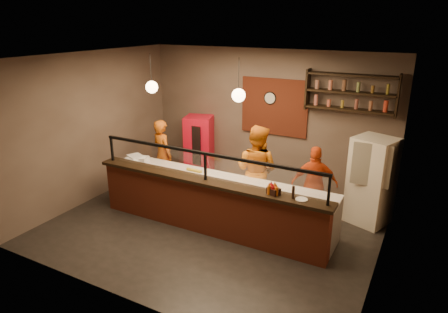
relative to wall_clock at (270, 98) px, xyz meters
The scene contains 29 objects.
floor 3.24m from the wall_clock, 92.33° to the right, with size 6.00×6.00×0.00m, color black.
ceiling 2.70m from the wall_clock, 92.33° to the right, with size 6.00×6.00×0.00m, color #39332C.
wall_back 0.51m from the wall_clock, 158.20° to the left, with size 6.00×6.00×0.00m, color #6B5A4E.
wall_left 3.99m from the wall_clock, 141.57° to the right, with size 5.00×5.00×0.00m, color #6B5A4E.
wall_right 3.84m from the wall_clock, 40.31° to the right, with size 5.00×5.00×0.00m, color #6B5A4E.
wall_front 4.99m from the wall_clock, 91.16° to the right, with size 6.00×6.00×0.00m, color #6B5A4E.
brick_patch 0.22m from the wall_clock, ahead, with size 1.60×0.04×1.30m, color maroon.
service_counter 3.19m from the wall_clock, 92.08° to the right, with size 4.60×0.25×1.00m, color maroon.
counter_ledge 2.96m from the wall_clock, 92.08° to the right, with size 4.70×0.37×0.06m, color black.
worktop_cabinet 2.81m from the wall_clock, 92.53° to the right, with size 4.60×0.75×0.85m, color gray.
worktop 2.57m from the wall_clock, 92.53° to the right, with size 4.60×0.75×0.05m, color silver.
sneeze_guard 2.86m from the wall_clock, 92.08° to the right, with size 4.50×0.05×0.52m.
wall_shelving 1.83m from the wall_clock, ahead, with size 1.84×0.28×0.85m.
wall_clock is the anchor object (origin of this frame).
pendant_left 2.81m from the wall_clock, 125.30° to the right, with size 0.24×0.24×0.77m.
pendant_right 2.32m from the wall_clock, 82.44° to the right, with size 0.24×0.24×0.77m.
cook_left 2.81m from the wall_clock, 145.17° to the right, with size 0.60×0.40×1.65m, color #C65C12.
cook_mid 2.00m from the wall_clock, 76.21° to the right, with size 0.91×0.71×1.87m, color orange.
cook_right 2.42m from the wall_clock, 41.14° to the right, with size 0.89×0.37×1.53m, color #DD4714.
fridge 2.93m from the wall_clock, 19.65° to the right, with size 0.72×0.67×1.73m, color beige.
red_cooler 2.22m from the wall_clock, 169.95° to the right, with size 0.66×0.60×1.54m, color red.
pizza_dough 2.71m from the wall_clock, 99.67° to the right, with size 0.47×0.47×0.01m, color beige.
prep_tub_a 3.32m from the wall_clock, 132.13° to the right, with size 0.33×0.27×0.17m, color white.
prep_tub_b 3.23m from the wall_clock, 130.92° to the right, with size 0.29×0.23×0.15m, color white.
prep_tub_c 3.39m from the wall_clock, 131.13° to the right, with size 0.28×0.23×0.14m, color white.
rolling_pin 2.57m from the wall_clock, 108.41° to the right, with size 0.06×0.06×0.35m, color gold.
condiment_caddy 3.17m from the wall_clock, 66.25° to the right, with size 0.20×0.15×0.11m, color black.
pepper_mill 3.31m from the wall_clock, 60.69° to the right, with size 0.05×0.05×0.21m, color black.
small_plate 3.39m from the wall_clock, 58.40° to the right, with size 0.20×0.20×0.01m, color silver.
Camera 1 is at (3.46, -6.03, 3.82)m, focal length 32.00 mm.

